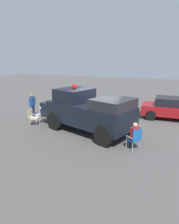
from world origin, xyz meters
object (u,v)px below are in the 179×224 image
(vintage_fire_truck, at_px, (86,110))
(spectator_seated, at_px, (133,135))
(lawn_chair_by_car, at_px, (32,116))
(classic_hot_rod, at_px, (175,108))
(lawn_chair_near_truck, at_px, (135,138))
(spectator_standing, at_px, (32,104))

(vintage_fire_truck, height_order, spectator_seated, vintage_fire_truck)
(lawn_chair_by_car, height_order, spectator_seated, spectator_seated)
(classic_hot_rod, bearing_deg, lawn_chair_near_truck, -17.13)
(vintage_fire_truck, bearing_deg, spectator_standing, -104.25)
(classic_hot_rod, distance_m, spectator_seated, 5.96)
(lawn_chair_near_truck, distance_m, spectator_standing, 7.84)
(lawn_chair_near_truck, xyz_separation_m, lawn_chair_by_car, (-1.32, -6.43, 0.00))
(lawn_chair_near_truck, bearing_deg, spectator_standing, -109.92)
(classic_hot_rod, xyz_separation_m, spectator_standing, (3.07, -9.13, 0.22))
(vintage_fire_truck, relative_size, spectator_standing, 3.78)
(classic_hot_rod, relative_size, lawn_chair_near_truck, 4.28)
(vintage_fire_truck, relative_size, classic_hot_rod, 1.45)
(lawn_chair_near_truck, xyz_separation_m, spectator_standing, (-2.67, -7.36, 0.37))
(vintage_fire_truck, bearing_deg, classic_hot_rod, 131.52)
(spectator_seated, bearing_deg, vintage_fire_truck, -117.07)
(lawn_chair_near_truck, height_order, spectator_standing, spectator_standing)
(vintage_fire_truck, height_order, spectator_standing, vintage_fire_truck)
(lawn_chair_by_car, distance_m, spectator_seated, 6.45)
(lawn_chair_by_car, distance_m, spectator_standing, 1.68)
(classic_hot_rod, xyz_separation_m, spectator_seated, (5.66, -1.87, -0.05))
(classic_hot_rod, height_order, spectator_standing, spectator_standing)
(lawn_chair_by_car, bearing_deg, spectator_seated, 78.97)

